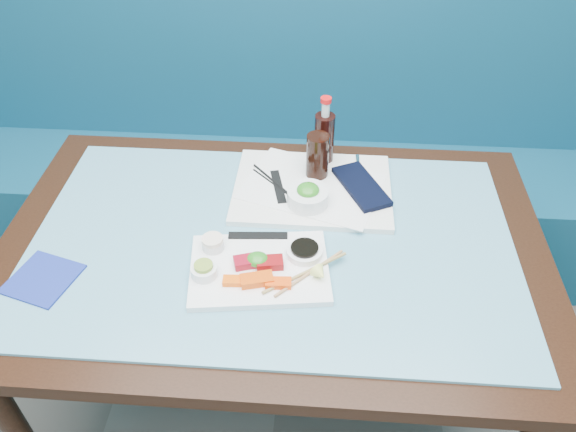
# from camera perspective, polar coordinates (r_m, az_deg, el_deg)

# --- Properties ---
(booth_bench) EXTENTS (3.00, 0.56, 1.17)m
(booth_bench) POSITION_cam_1_polar(r_m,az_deg,el_deg) (2.32, 0.49, 5.06)
(booth_bench) COLOR navy
(booth_bench) RESTS_ON ground
(dining_table) EXTENTS (1.40, 0.90, 0.75)m
(dining_table) POSITION_cam_1_polar(r_m,az_deg,el_deg) (1.49, -1.55, -5.00)
(dining_table) COLOR black
(dining_table) RESTS_ON ground
(glass_top) EXTENTS (1.22, 0.76, 0.01)m
(glass_top) POSITION_cam_1_polar(r_m,az_deg,el_deg) (1.43, -1.62, -2.59)
(glass_top) COLOR #5897B0
(glass_top) RESTS_ON dining_table
(sashimi_plate) EXTENTS (0.36, 0.27, 0.02)m
(sashimi_plate) POSITION_cam_1_polar(r_m,az_deg,el_deg) (1.35, -2.92, -5.41)
(sashimi_plate) COLOR white
(sashimi_plate) RESTS_ON glass_top
(salmon_left) EXTENTS (0.06, 0.03, 0.01)m
(salmon_left) POSITION_cam_1_polar(r_m,az_deg,el_deg) (1.30, -5.40, -6.58)
(salmon_left) COLOR #FD5B0A
(salmon_left) RESTS_ON sashimi_plate
(salmon_mid) EXTENTS (0.08, 0.05, 0.02)m
(salmon_mid) POSITION_cam_1_polar(r_m,az_deg,el_deg) (1.30, -3.19, -6.48)
(salmon_mid) COLOR #E54A09
(salmon_mid) RESTS_ON sashimi_plate
(salmon_right) EXTENTS (0.06, 0.03, 0.01)m
(salmon_right) POSITION_cam_1_polar(r_m,az_deg,el_deg) (1.29, -0.99, -6.83)
(salmon_right) COLOR #FB490A
(salmon_right) RESTS_ON sashimi_plate
(tuna_left) EXTENTS (0.07, 0.05, 0.02)m
(tuna_left) POSITION_cam_1_polar(r_m,az_deg,el_deg) (1.34, -4.20, -4.65)
(tuna_left) COLOR maroon
(tuna_left) RESTS_ON sashimi_plate
(tuna_right) EXTENTS (0.07, 0.05, 0.02)m
(tuna_right) POSITION_cam_1_polar(r_m,az_deg,el_deg) (1.33, -1.85, -4.77)
(tuna_right) COLOR maroon
(tuna_right) RESTS_ON sashimi_plate
(seaweed_garnish) EXTENTS (0.06, 0.06, 0.03)m
(seaweed_garnish) POSITION_cam_1_polar(r_m,az_deg,el_deg) (1.34, -3.12, -4.42)
(seaweed_garnish) COLOR #277C1C
(seaweed_garnish) RESTS_ON sashimi_plate
(ramekin_wasabi) EXTENTS (0.07, 0.07, 0.03)m
(ramekin_wasabi) POSITION_cam_1_polar(r_m,az_deg,el_deg) (1.33, -8.52, -5.54)
(ramekin_wasabi) COLOR white
(ramekin_wasabi) RESTS_ON sashimi_plate
(wasabi_fill) EXTENTS (0.05, 0.05, 0.01)m
(wasabi_fill) POSITION_cam_1_polar(r_m,az_deg,el_deg) (1.31, -8.59, -5.02)
(wasabi_fill) COLOR olive
(wasabi_fill) RESTS_ON ramekin_wasabi
(ramekin_ginger) EXTENTS (0.07, 0.07, 0.02)m
(ramekin_ginger) POSITION_cam_1_polar(r_m,az_deg,el_deg) (1.39, -7.63, -2.90)
(ramekin_ginger) COLOR silver
(ramekin_ginger) RESTS_ON sashimi_plate
(ginger_fill) EXTENTS (0.07, 0.07, 0.01)m
(ginger_fill) POSITION_cam_1_polar(r_m,az_deg,el_deg) (1.38, -7.69, -2.40)
(ginger_fill) COLOR #F4DFC8
(ginger_fill) RESTS_ON ramekin_ginger
(soy_dish) EXTENTS (0.12, 0.12, 0.02)m
(soy_dish) POSITION_cam_1_polar(r_m,az_deg,el_deg) (1.36, 1.69, -3.62)
(soy_dish) COLOR white
(soy_dish) RESTS_ON sashimi_plate
(soy_fill) EXTENTS (0.08, 0.08, 0.01)m
(soy_fill) POSITION_cam_1_polar(r_m,az_deg,el_deg) (1.35, 1.70, -3.26)
(soy_fill) COLOR black
(soy_fill) RESTS_ON soy_dish
(lemon_wedge) EXTENTS (0.05, 0.05, 0.04)m
(lemon_wedge) POSITION_cam_1_polar(r_m,az_deg,el_deg) (1.30, 3.29, -5.88)
(lemon_wedge) COLOR #F9FF78
(lemon_wedge) RESTS_ON sashimi_plate
(chopstick_sleeve) EXTENTS (0.15, 0.03, 0.00)m
(chopstick_sleeve) POSITION_cam_1_polar(r_m,az_deg,el_deg) (1.41, -3.07, -1.99)
(chopstick_sleeve) COLOR black
(chopstick_sleeve) RESTS_ON sashimi_plate
(wooden_chopstick_a) EXTENTS (0.19, 0.15, 0.01)m
(wooden_chopstick_a) POSITION_cam_1_polar(r_m,az_deg,el_deg) (1.32, 1.76, -5.77)
(wooden_chopstick_a) COLOR #998048
(wooden_chopstick_a) RESTS_ON sashimi_plate
(wooden_chopstick_b) EXTENTS (0.16, 0.16, 0.01)m
(wooden_chopstick_b) POSITION_cam_1_polar(r_m,az_deg,el_deg) (1.32, 2.20, -5.80)
(wooden_chopstick_b) COLOR #A87B4F
(wooden_chopstick_b) RESTS_ON sashimi_plate
(serving_tray) EXTENTS (0.44, 0.33, 0.02)m
(serving_tray) POSITION_cam_1_polar(r_m,az_deg,el_deg) (1.57, 2.49, 2.78)
(serving_tray) COLOR white
(serving_tray) RESTS_ON glass_top
(paper_placemat) EXTENTS (0.43, 0.36, 0.00)m
(paper_placemat) POSITION_cam_1_polar(r_m,az_deg,el_deg) (1.57, 2.50, 3.05)
(paper_placemat) COLOR white
(paper_placemat) RESTS_ON serving_tray
(seaweed_bowl) EXTENTS (0.12, 0.12, 0.04)m
(seaweed_bowl) POSITION_cam_1_polar(r_m,az_deg,el_deg) (1.50, 2.03, 1.92)
(seaweed_bowl) COLOR white
(seaweed_bowl) RESTS_ON serving_tray
(seaweed_salad) EXTENTS (0.07, 0.07, 0.03)m
(seaweed_salad) POSITION_cam_1_polar(r_m,az_deg,el_deg) (1.48, 2.05, 2.67)
(seaweed_salad) COLOR #297E1D
(seaweed_salad) RESTS_ON seaweed_bowl
(cola_glass) EXTENTS (0.06, 0.06, 0.13)m
(cola_glass) POSITION_cam_1_polar(r_m,az_deg,el_deg) (1.57, 3.01, 6.11)
(cola_glass) COLOR black
(cola_glass) RESTS_ON serving_tray
(navy_pouch) EXTENTS (0.17, 0.22, 0.02)m
(navy_pouch) POSITION_cam_1_polar(r_m,az_deg,el_deg) (1.57, 7.45, 3.00)
(navy_pouch) COLOR black
(navy_pouch) RESTS_ON serving_tray
(fork) EXTENTS (0.01, 0.09, 0.01)m
(fork) POSITION_cam_1_polar(r_m,az_deg,el_deg) (1.65, 7.14, 5.20)
(fork) COLOR silver
(fork) RESTS_ON serving_tray
(black_chopstick_a) EXTENTS (0.15, 0.15, 0.01)m
(black_chopstick_a) POSITION_cam_1_polar(r_m,az_deg,el_deg) (1.56, -1.15, 3.03)
(black_chopstick_a) COLOR black
(black_chopstick_a) RESTS_ON serving_tray
(black_chopstick_b) EXTENTS (0.17, 0.19, 0.01)m
(black_chopstick_b) POSITION_cam_1_polar(r_m,az_deg,el_deg) (1.56, -0.86, 3.03)
(black_chopstick_b) COLOR black
(black_chopstick_b) RESTS_ON serving_tray
(tray_sleeve) EXTENTS (0.06, 0.15, 0.00)m
(tray_sleeve) POSITION_cam_1_polar(r_m,az_deg,el_deg) (1.56, -1.00, 3.00)
(tray_sleeve) COLOR black
(tray_sleeve) RESTS_ON serving_tray
(cola_bottle_body) EXTENTS (0.06, 0.06, 0.16)m
(cola_bottle_body) POSITION_cam_1_polar(r_m,az_deg,el_deg) (1.64, 3.68, 7.65)
(cola_bottle_body) COLOR black
(cola_bottle_body) RESTS_ON glass_top
(cola_bottle_neck) EXTENTS (0.02, 0.02, 0.04)m
(cola_bottle_neck) POSITION_cam_1_polar(r_m,az_deg,el_deg) (1.58, 3.85, 10.79)
(cola_bottle_neck) COLOR silver
(cola_bottle_neck) RESTS_ON cola_bottle_body
(cola_bottle_cap) EXTENTS (0.03, 0.03, 0.01)m
(cola_bottle_cap) POSITION_cam_1_polar(r_m,az_deg,el_deg) (1.57, 3.89, 11.69)
(cola_bottle_cap) COLOR red
(cola_bottle_cap) RESTS_ON cola_bottle_neck
(blue_napkin) EXTENTS (0.18, 0.18, 0.01)m
(blue_napkin) POSITION_cam_1_polar(r_m,az_deg,el_deg) (1.45, -23.64, -5.86)
(blue_napkin) COLOR navy
(blue_napkin) RESTS_ON glass_top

